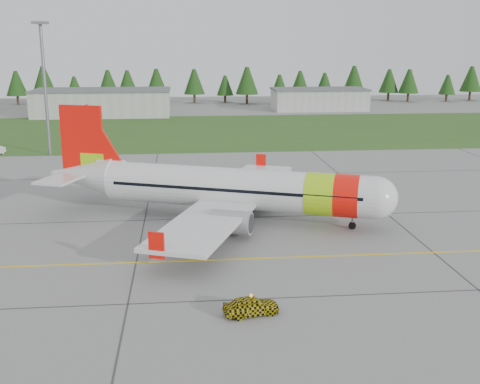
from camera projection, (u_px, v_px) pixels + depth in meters
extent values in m
plane|color=gray|center=(343.00, 296.00, 42.38)|extent=(320.00, 320.00, 0.00)
cylinder|color=silver|center=(237.00, 189.00, 59.68)|extent=(26.70, 13.52, 4.06)
sphere|color=silver|center=(376.00, 198.00, 56.16)|extent=(4.06, 4.06, 4.06)
cone|color=silver|center=(82.00, 175.00, 64.06)|extent=(8.25, 6.41, 4.06)
cube|color=black|center=(380.00, 194.00, 55.99)|extent=(2.53, 3.12, 0.58)
cylinder|color=#A0DA10|center=(321.00, 194.00, 57.52)|extent=(4.01, 4.83, 4.14)
cylinder|color=#F41108|center=(347.00, 196.00, 56.86)|extent=(3.62, 4.68, 4.14)
cube|color=silver|center=(232.00, 199.00, 60.10)|extent=(17.32, 33.12, 0.37)
cube|color=#F41108|center=(261.00, 162.00, 75.69)|extent=(1.23, 0.62, 2.08)
cube|color=#F41108|center=(156.00, 245.00, 44.77)|extent=(1.23, 0.62, 2.08)
cylinder|color=gray|center=(261.00, 193.00, 65.17)|extent=(4.28, 3.39, 2.18)
cylinder|color=gray|center=(231.00, 222.00, 54.48)|extent=(4.28, 3.39, 2.18)
cube|color=#F41108|center=(82.00, 143.00, 63.16)|extent=(4.60, 2.07, 7.91)
cube|color=#A0DA10|center=(93.00, 165.00, 63.42)|extent=(2.68, 1.38, 2.50)
cube|color=silver|center=(78.00, 172.00, 64.14)|extent=(7.41, 12.36, 0.23)
cylinder|color=slate|center=(352.00, 222.00, 57.31)|extent=(0.19, 0.19, 1.46)
cylinder|color=black|center=(352.00, 225.00, 57.40)|extent=(0.76, 0.53, 0.71)
cylinder|color=slate|center=(230.00, 202.00, 63.35)|extent=(0.23, 0.23, 1.98)
cylinder|color=black|center=(227.00, 206.00, 63.57)|extent=(1.18, 0.83, 1.08)
cylinder|color=slate|center=(213.00, 217.00, 57.91)|extent=(0.23, 0.23, 1.98)
cylinder|color=black|center=(209.00, 221.00, 58.13)|extent=(1.18, 0.83, 1.08)
imported|color=#D3BC0B|center=(251.00, 288.00, 38.99)|extent=(1.52, 1.70, 3.68)
cube|color=#30561E|center=(237.00, 130.00, 121.56)|extent=(320.00, 50.00, 0.03)
cube|color=gold|center=(318.00, 256.00, 50.10)|extent=(120.00, 0.25, 0.02)
cube|color=#A8A8A3|center=(103.00, 103.00, 145.07)|extent=(32.00, 14.00, 6.00)
cube|color=#A8A8A3|center=(319.00, 100.00, 158.03)|extent=(24.00, 12.00, 5.20)
cylinder|color=slate|center=(45.00, 91.00, 92.97)|extent=(0.50, 0.50, 20.00)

